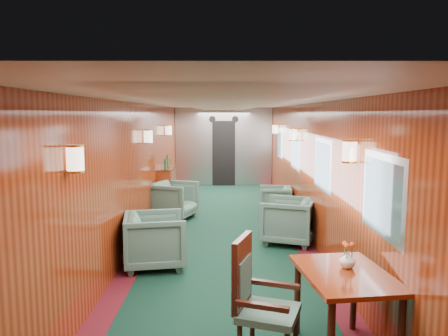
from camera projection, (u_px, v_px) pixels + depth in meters
name	position (u px, v px, depth m)	size (l,w,h in m)	color
room	(224.00, 147.00, 7.57)	(12.00, 12.10, 2.40)	black
bulkhead	(224.00, 147.00, 13.49)	(2.98, 0.17, 2.39)	#A8A9AF
windows_right	(307.00, 157.00, 7.84)	(0.02, 8.60, 0.80)	#B9BCC1
wall_sconces	(224.00, 137.00, 8.11)	(2.97, 7.97, 0.25)	beige
dining_table	(345.00, 286.00, 3.94)	(0.87, 1.15, 0.80)	maroon
side_chair	(257.00, 297.00, 3.82)	(0.64, 0.66, 1.15)	#1A3E37
credenza	(167.00, 188.00, 10.20)	(0.34, 1.09, 1.26)	maroon
flower_vase	(347.00, 260.00, 4.03)	(0.15, 0.15, 0.15)	silver
armchair_left_near	(155.00, 240.00, 6.33)	(0.84, 0.87, 0.79)	#1A3E37
armchair_left_far	(174.00, 200.00, 9.26)	(0.84, 0.86, 0.78)	#1A3E37
armchair_right_near	(288.00, 221.00, 7.49)	(0.83, 0.86, 0.78)	#1A3E37
armchair_right_far	(275.00, 201.00, 9.60)	(0.68, 0.70, 0.63)	#1A3E37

